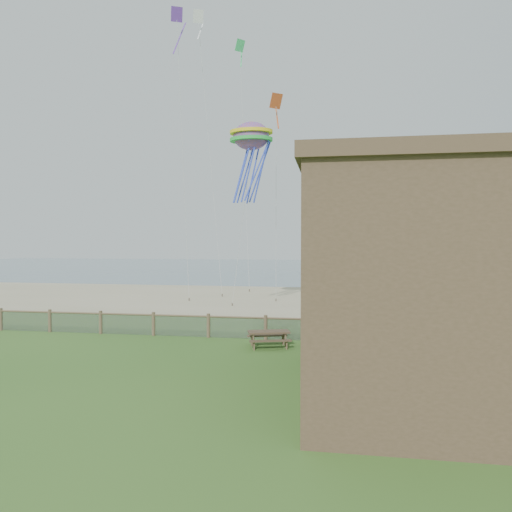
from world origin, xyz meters
name	(u,v)px	position (x,y,z in m)	size (l,w,h in m)	color
ground	(168,370)	(0.00, 0.00, 0.00)	(160.00, 160.00, 0.00)	#355F20
sand_beach	(257,299)	(0.00, 22.00, 0.00)	(72.00, 20.00, 0.02)	tan
ocean	(294,268)	(0.00, 66.00, 0.00)	(160.00, 68.00, 0.02)	slate
chainlink_fence	(208,327)	(0.00, 6.00, 0.55)	(36.20, 0.20, 1.25)	brown
motel_deck	(481,346)	(13.00, 5.00, 0.25)	(15.00, 2.00, 0.50)	brown
picnic_table	(269,338)	(3.37, 4.43, 0.41)	(1.96, 1.48, 0.83)	brown
octopus_kite	(251,159)	(0.83, 14.36, 10.66)	(2.99, 2.11, 6.15)	#E04D23
kite_white	(198,23)	(-4.19, 18.80, 22.33)	(0.98, 0.70, 2.00)	white
kite_purple	(177,28)	(-4.87, 15.58, 20.54)	(1.01, 0.70, 2.94)	purple
kite_red	(276,109)	(2.30, 16.53, 14.64)	(1.08, 0.70, 2.23)	#C85123
kite_green	(240,51)	(-1.67, 23.16, 21.71)	(1.01, 0.70, 2.01)	#38D46D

